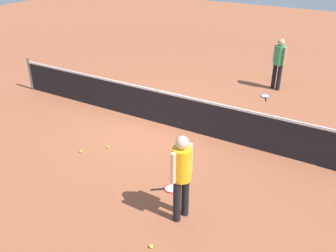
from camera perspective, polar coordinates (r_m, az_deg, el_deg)
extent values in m
plane|color=#9E5638|center=(10.26, -1.32, 0.46)|extent=(40.00, 40.00, 0.00)
cylinder|color=#4C4C51|center=(13.18, -20.36, 7.51)|extent=(0.09, 0.09, 1.07)
cube|color=black|center=(10.06, -1.35, 2.77)|extent=(10.00, 0.02, 0.91)
cube|color=white|center=(9.87, -1.38, 5.33)|extent=(10.00, 0.04, 0.06)
cylinder|color=black|center=(6.86, 2.66, -10.64)|extent=(0.17, 0.17, 0.85)
cylinder|color=black|center=(6.73, 1.39, -11.48)|extent=(0.17, 0.17, 0.85)
cylinder|color=yellow|center=(6.36, 2.14, -5.87)|extent=(0.41, 0.41, 0.62)
cylinder|color=beige|center=(6.49, 3.42, -4.97)|extent=(0.11, 0.11, 0.58)
cylinder|color=beige|center=(6.22, 0.80, -6.51)|extent=(0.11, 0.11, 0.58)
sphere|color=beige|center=(6.14, 2.20, -2.56)|extent=(0.28, 0.28, 0.23)
cylinder|color=black|center=(12.87, 16.67, 7.10)|extent=(0.19, 0.19, 0.85)
cylinder|color=black|center=(13.02, 15.98, 7.41)|extent=(0.19, 0.19, 0.85)
cylinder|color=#339959|center=(12.72, 16.76, 10.36)|extent=(0.46, 0.46, 0.62)
cylinder|color=tan|center=(12.58, 17.47, 10.17)|extent=(0.12, 0.12, 0.58)
cylinder|color=tan|center=(12.86, 16.09, 10.72)|extent=(0.12, 0.12, 0.58)
sphere|color=tan|center=(12.61, 17.02, 12.20)|extent=(0.31, 0.31, 0.23)
torus|color=red|center=(7.71, 0.55, -9.56)|extent=(0.44, 0.44, 0.02)
cylinder|color=silver|center=(7.71, 0.55, -9.56)|extent=(0.37, 0.37, 0.00)
cylinder|color=black|center=(7.68, -1.59, -9.69)|extent=(0.24, 0.19, 0.03)
torus|color=blue|center=(12.38, 14.74, 4.50)|extent=(0.40, 0.40, 0.02)
cylinder|color=silver|center=(12.38, 14.74, 4.50)|extent=(0.34, 0.34, 0.00)
cylinder|color=black|center=(12.12, 14.80, 4.00)|extent=(0.12, 0.27, 0.03)
sphere|color=#C6E033|center=(9.13, -13.24, -3.79)|extent=(0.07, 0.07, 0.07)
sphere|color=#C6E033|center=(9.17, -9.19, -3.19)|extent=(0.07, 0.07, 0.07)
sphere|color=#C6E033|center=(9.03, 1.00, -3.32)|extent=(0.07, 0.07, 0.07)
sphere|color=#C6E033|center=(6.49, -2.62, -17.99)|extent=(0.07, 0.07, 0.07)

